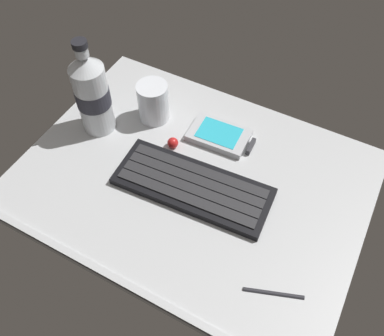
% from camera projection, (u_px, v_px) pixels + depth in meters
% --- Properties ---
extents(ground_plane, '(0.64, 0.48, 0.03)m').
position_uv_depth(ground_plane, '(191.00, 181.00, 0.79)').
color(ground_plane, '#B7BABC').
extents(keyboard, '(0.30, 0.13, 0.02)m').
position_uv_depth(keyboard, '(193.00, 186.00, 0.76)').
color(keyboard, black).
rests_on(keyboard, ground_plane).
extents(handheld_device, '(0.13, 0.08, 0.02)m').
position_uv_depth(handheld_device, '(222.00, 136.00, 0.84)').
color(handheld_device, '#B7BABF').
rests_on(handheld_device, ground_plane).
extents(juice_cup, '(0.06, 0.06, 0.09)m').
position_uv_depth(juice_cup, '(153.00, 103.00, 0.85)').
color(juice_cup, silver).
rests_on(juice_cup, ground_plane).
extents(water_bottle, '(0.07, 0.07, 0.21)m').
position_uv_depth(water_bottle, '(92.00, 93.00, 0.79)').
color(water_bottle, silver).
rests_on(water_bottle, ground_plane).
extents(trackball_mouse, '(0.02, 0.02, 0.02)m').
position_uv_depth(trackball_mouse, '(173.00, 143.00, 0.82)').
color(trackball_mouse, red).
rests_on(trackball_mouse, ground_plane).
extents(stylus_pen, '(0.09, 0.04, 0.01)m').
position_uv_depth(stylus_pen, '(274.00, 293.00, 0.65)').
color(stylus_pen, '#26262B').
rests_on(stylus_pen, ground_plane).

